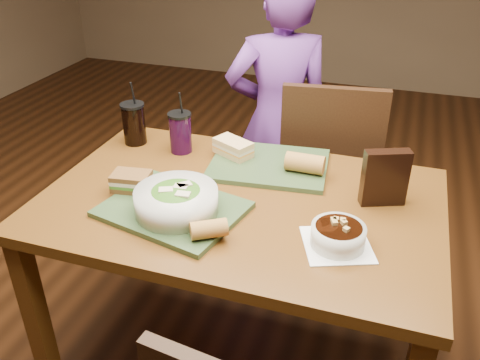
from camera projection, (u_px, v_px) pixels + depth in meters
name	position (u px, v px, depth m)	size (l,w,h in m)	color
ground	(240.00, 357.00, 2.04)	(6.00, 6.00, 0.00)	#381C0B
dining_table	(240.00, 221.00, 1.72)	(1.30, 0.85, 0.75)	#583411
chair_far	(331.00, 173.00, 2.26)	(0.47, 0.47, 0.97)	black
diner	(278.00, 121.00, 2.41)	(0.50, 0.33, 1.37)	#632F82
tray_near	(173.00, 209.00, 1.60)	(0.42, 0.32, 0.02)	#304424
tray_far	(269.00, 165.00, 1.86)	(0.42, 0.32, 0.02)	#304424
salad_bowl	(176.00, 199.00, 1.55)	(0.26, 0.26, 0.09)	silver
soup_bowl	(338.00, 235.00, 1.43)	(0.24, 0.24, 0.08)	white
sandwich_near	(132.00, 181.00, 1.68)	(0.14, 0.10, 0.06)	#593819
sandwich_far	(233.00, 148.00, 1.90)	(0.17, 0.14, 0.06)	tan
baguette_near	(209.00, 229.00, 1.44)	(0.05, 0.05, 0.11)	#AD7533
baguette_far	(305.00, 163.00, 1.78)	(0.07, 0.07, 0.14)	#AD7533
cup_cola	(134.00, 123.00, 2.01)	(0.09, 0.09, 0.26)	black
cup_berry	(180.00, 132.00, 1.94)	(0.09, 0.09, 0.24)	black
chip_bag	(385.00, 178.00, 1.60)	(0.14, 0.04, 0.19)	black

